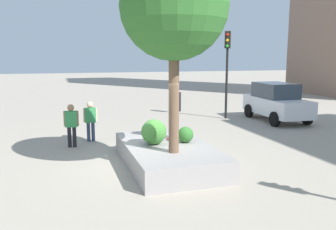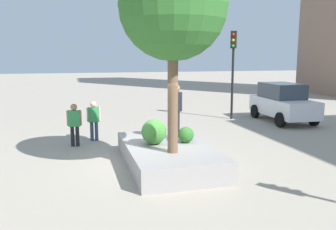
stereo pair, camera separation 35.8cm
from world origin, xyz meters
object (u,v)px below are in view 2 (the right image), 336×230
object	(u,v)px
police_car	(283,102)
skateboard	(176,137)
skateboarder	(176,107)
traffic_light_median	(233,60)
passerby_with_bag	(94,118)
planter_ledge	(168,155)
bystander_watching	(74,122)
plaza_tree	(173,7)

from	to	relation	value
police_car	skateboard	bearing A→B (deg)	-56.00
skateboarder	traffic_light_median	bearing A→B (deg)	141.34
passerby_with_bag	traffic_light_median	bearing A→B (deg)	112.68
planter_ledge	police_car	size ratio (longest dim) A/B	1.03
traffic_light_median	passerby_with_bag	xyz separation A→B (m)	(2.98, -7.14, -2.15)
planter_ledge	traffic_light_median	size ratio (longest dim) A/B	0.96
traffic_light_median	bystander_watching	xyz separation A→B (m)	(3.69, -7.86, -2.14)
skateboarder	passerby_with_bag	size ratio (longest dim) A/B	1.09
plaza_tree	skateboard	xyz separation A→B (m)	(-1.55, 0.55, -3.79)
skateboarder	bystander_watching	size ratio (longest dim) A/B	1.07
skateboard	traffic_light_median	bearing A→B (deg)	141.34
traffic_light_median	passerby_with_bag	size ratio (longest dim) A/B	2.91
skateboard	bystander_watching	size ratio (longest dim) A/B	0.47
plaza_tree	traffic_light_median	size ratio (longest dim) A/B	1.19
police_car	traffic_light_median	size ratio (longest dim) A/B	0.93
bystander_watching	traffic_light_median	bearing A→B (deg)	115.13
planter_ledge	plaza_tree	distance (m)	4.23
skateboarder	passerby_with_bag	bearing A→B (deg)	-140.89
planter_ledge	passerby_with_bag	distance (m)	4.22
traffic_light_median	skateboard	bearing A→B (deg)	-38.66
planter_ledge	police_car	distance (m)	9.12
police_car	bystander_watching	size ratio (longest dim) A/B	2.68
bystander_watching	police_car	bearing A→B (deg)	103.46
skateboarder	traffic_light_median	size ratio (longest dim) A/B	0.37
plaza_tree	police_car	world-z (taller)	plaza_tree
planter_ledge	skateboard	distance (m)	0.96
skateboard	traffic_light_median	world-z (taller)	traffic_light_median
planter_ledge	traffic_light_median	world-z (taller)	traffic_light_median
plaza_tree	skateboarder	size ratio (longest dim) A/B	3.20
traffic_light_median	bystander_watching	world-z (taller)	traffic_light_median
skateboarder	passerby_with_bag	distance (m)	3.87
skateboarder	traffic_light_median	xyz separation A→B (m)	(-5.93, 4.75, 1.40)
planter_ledge	police_car	bearing A→B (deg)	126.31
planter_ledge	skateboard	bearing A→B (deg)	148.37
skateboard	police_car	size ratio (longest dim) A/B	0.17
plaza_tree	planter_ledge	bearing A→B (deg)	174.04
skateboard	police_car	world-z (taller)	police_car
skateboarder	bystander_watching	world-z (taller)	skateboarder
skateboard	passerby_with_bag	size ratio (longest dim) A/B	0.47
plaza_tree	skateboarder	bearing A→B (deg)	160.52
planter_ledge	plaza_tree	bearing A→B (deg)	-5.96
traffic_light_median	plaza_tree	bearing A→B (deg)	-35.28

